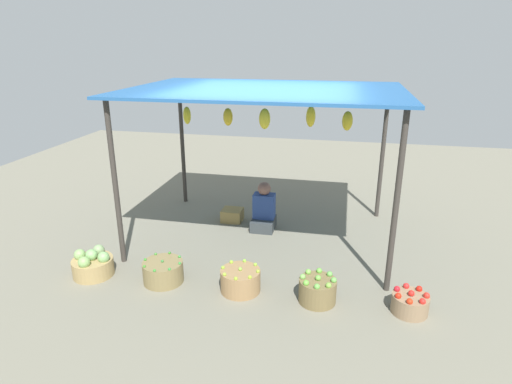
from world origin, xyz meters
The scene contains 9 objects.
ground_plane centered at (0.00, 0.00, 0.00)m, with size 14.00×14.00×0.00m, color slate.
market_stall_structure centered at (0.01, 0.00, 2.11)m, with size 3.81×2.69×2.26m.
vendor_person centered at (-0.07, 0.28, 0.30)m, with size 0.36×0.44×0.78m.
basket_cabbages centered at (-1.96, -1.62, 0.15)m, with size 0.52×0.52×0.36m.
basket_green_chilies centered at (-1.00, -1.58, 0.14)m, with size 0.51×0.51×0.30m.
basket_limes centered at (0.01, -1.58, 0.14)m, with size 0.49×0.49×0.32m.
basket_green_apples centered at (0.94, -1.62, 0.15)m, with size 0.44×0.44×0.34m.
basket_red_tomatoes centered at (1.97, -1.62, 0.12)m, with size 0.41×0.41×0.28m.
wooden_crate_near_vendor centered at (-0.64, 0.48, 0.10)m, with size 0.34×0.31×0.21m, color olive.
Camera 1 is at (1.14, -6.01, 2.90)m, focal length 30.21 mm.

